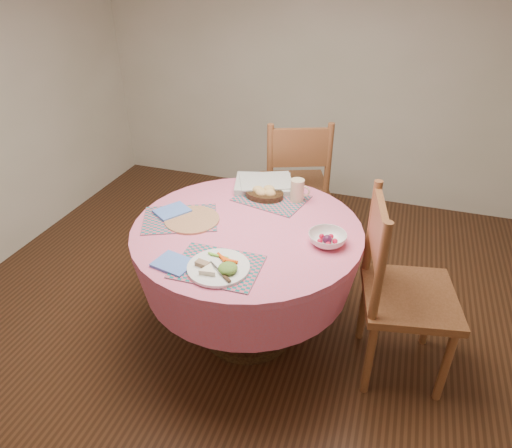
# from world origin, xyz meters

# --- Properties ---
(ground) EXTENTS (4.00, 4.00, 0.00)m
(ground) POSITION_xyz_m (0.00, 0.00, 0.00)
(ground) COLOR #331C0F
(ground) RESTS_ON ground
(room_envelope) EXTENTS (4.01, 4.01, 2.71)m
(room_envelope) POSITION_xyz_m (0.00, 0.00, 1.71)
(room_envelope) COLOR silver
(room_envelope) RESTS_ON ground
(dining_table) EXTENTS (1.24, 1.24, 0.75)m
(dining_table) POSITION_xyz_m (0.00, 0.00, 0.56)
(dining_table) COLOR pink
(dining_table) RESTS_ON ground
(chair_right) EXTENTS (0.55, 0.56, 1.05)m
(chair_right) POSITION_xyz_m (0.82, -0.01, 0.55)
(chair_right) COLOR brown
(chair_right) RESTS_ON ground
(chair_back) EXTENTS (0.62, 0.61, 1.05)m
(chair_back) POSITION_xyz_m (0.02, 1.00, 0.55)
(chair_back) COLOR brown
(chair_back) RESTS_ON ground
(placemat_front) EXTENTS (0.41, 0.31, 0.01)m
(placemat_front) POSITION_xyz_m (-0.02, -0.38, 0.75)
(placemat_front) COLOR #116164
(placemat_front) RESTS_ON dining_table
(placemat_left) EXTENTS (0.49, 0.44, 0.01)m
(placemat_left) POSITION_xyz_m (-0.38, -0.04, 0.75)
(placemat_left) COLOR #116164
(placemat_left) RESTS_ON dining_table
(placemat_back) EXTENTS (0.46, 0.38, 0.01)m
(placemat_back) POSITION_xyz_m (0.03, 0.35, 0.75)
(placemat_back) COLOR #116164
(placemat_back) RESTS_ON dining_table
(wicker_trivet) EXTENTS (0.30, 0.30, 0.01)m
(wicker_trivet) POSITION_xyz_m (-0.31, -0.03, 0.76)
(wicker_trivet) COLOR #915E3F
(wicker_trivet) RESTS_ON dining_table
(napkin_near) EXTENTS (0.21, 0.18, 0.01)m
(napkin_near) POSITION_xyz_m (-0.22, -0.43, 0.76)
(napkin_near) COLOR #547AD8
(napkin_near) RESTS_ON dining_table
(napkin_far) EXTENTS (0.22, 0.23, 0.01)m
(napkin_far) POSITION_xyz_m (-0.45, 0.01, 0.76)
(napkin_far) COLOR #547AD8
(napkin_far) RESTS_ON placemat_left
(dinner_plate) EXTENTS (0.29, 0.29, 0.05)m
(dinner_plate) POSITION_xyz_m (0.00, -0.40, 0.77)
(dinner_plate) COLOR white
(dinner_plate) RESTS_ON placemat_front
(bread_bowl) EXTENTS (0.23, 0.23, 0.08)m
(bread_bowl) POSITION_xyz_m (-0.01, 0.35, 0.78)
(bread_bowl) COLOR black
(bread_bowl) RESTS_ON placemat_back
(latte_mug) EXTENTS (0.12, 0.08, 0.13)m
(latte_mug) POSITION_xyz_m (0.18, 0.37, 0.82)
(latte_mug) COLOR beige
(latte_mug) RESTS_ON placemat_back
(fruit_bowl) EXTENTS (0.20, 0.20, 0.06)m
(fruit_bowl) POSITION_xyz_m (0.44, -0.02, 0.78)
(fruit_bowl) COLOR white
(fruit_bowl) RESTS_ON dining_table
(newspaper_stack) EXTENTS (0.42, 0.36, 0.04)m
(newspaper_stack) POSITION_xyz_m (-0.06, 0.48, 0.78)
(newspaper_stack) COLOR silver
(newspaper_stack) RESTS_ON dining_table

